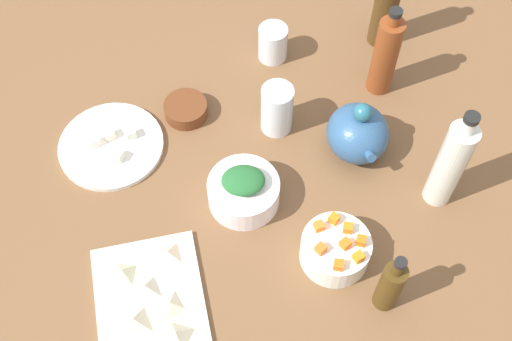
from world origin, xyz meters
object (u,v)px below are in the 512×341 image
at_px(cutting_board, 151,306).
at_px(bowl_carrots, 335,250).
at_px(teapot, 358,133).
at_px(bottle_3, 390,285).
at_px(drinking_glass_1, 277,109).
at_px(bowl_greens, 244,192).
at_px(bowl_small_side, 186,109).
at_px(plate_tofu, 111,146).
at_px(bottle_2, 387,3).
at_px(bottle_1, 385,55).
at_px(drinking_glass_0, 273,43).
at_px(bottle_0, 450,164).

height_order(cutting_board, bowl_carrots, bowl_carrots).
relative_size(cutting_board, teapot, 1.77).
xyz_separation_m(bottle_3, drinking_glass_1, (-0.46, -0.10, -0.01)).
relative_size(cutting_board, bowl_greens, 1.87).
bearing_deg(bottle_3, bowl_small_side, -151.18).
height_order(plate_tofu, bottle_2, bottle_2).
bearing_deg(bottle_3, bottle_1, 162.22).
bearing_deg(drinking_glass_0, bowl_small_side, -61.59).
xyz_separation_m(bowl_small_side, teapot, (0.18, 0.35, 0.04)).
xyz_separation_m(plate_tofu, bowl_greens, (0.20, 0.26, 0.03)).
xyz_separation_m(bowl_greens, bowl_carrots, (0.17, 0.15, -0.00)).
height_order(bowl_carrots, bottle_1, bottle_1).
xyz_separation_m(plate_tofu, bottle_3, (0.48, 0.47, 0.07)).
bearing_deg(bottle_3, bowl_carrots, -148.72).
height_order(bowl_small_side, bottle_3, bottle_3).
bearing_deg(drinking_glass_0, bottle_3, 4.92).
xyz_separation_m(bottle_2, drinking_glass_1, (0.20, -0.32, -0.06)).
relative_size(bottle_0, drinking_glass_0, 3.10).
bearing_deg(bowl_greens, plate_tofu, -127.70).
bearing_deg(bottle_1, drinking_glass_1, -77.74).
height_order(plate_tofu, bottle_1, bottle_1).
xyz_separation_m(cutting_board, bottle_2, (-0.57, 0.66, 0.12)).
xyz_separation_m(plate_tofu, bowl_carrots, (0.37, 0.41, 0.03)).
xyz_separation_m(cutting_board, plate_tofu, (-0.39, -0.03, 0.00)).
distance_m(bowl_small_side, bottle_3, 0.61).
bearing_deg(bottle_1, plate_tofu, -87.26).
relative_size(bowl_small_side, bottle_3, 0.54).
height_order(plate_tofu, drinking_glass_0, drinking_glass_0).
bearing_deg(bowl_small_side, bowl_carrots, 28.16).
bearing_deg(bowl_carrots, bottle_1, 149.95).
height_order(cutting_board, bottle_2, bottle_2).
bearing_deg(bottle_2, plate_tofu, -75.89).
height_order(bottle_3, drinking_glass_0, bottle_3).
distance_m(plate_tofu, bowl_small_side, 0.19).
distance_m(bowl_carrots, bottle_3, 0.14).
distance_m(teapot, drinking_glass_0, 0.33).
xyz_separation_m(bowl_small_side, bottle_2, (-0.12, 0.51, 0.11)).
distance_m(bottle_0, bottle_3, 0.28).
bearing_deg(bowl_greens, bottle_0, 78.46).
height_order(bottle_0, drinking_glass_0, bottle_0).
bearing_deg(drinking_glass_0, bottle_1, 55.72).
distance_m(bottle_0, drinking_glass_1, 0.39).
bearing_deg(bottle_1, bowl_carrots, -30.05).
bearing_deg(bottle_1, bowl_greens, -58.70).
bearing_deg(bottle_2, bowl_carrots, -27.51).
bearing_deg(teapot, drinking_glass_1, -123.47).
distance_m(bowl_greens, bottle_3, 0.36).
distance_m(bottle_0, drinking_glass_0, 0.53).
relative_size(bowl_carrots, bottle_0, 0.50).
bearing_deg(bowl_greens, bowl_small_side, -162.67).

